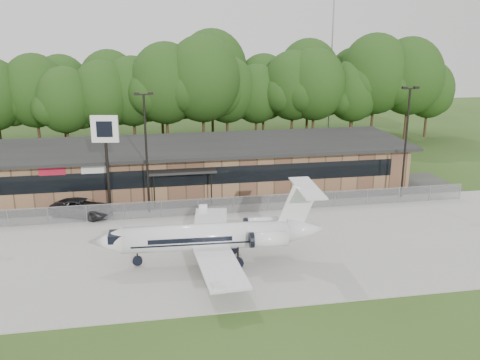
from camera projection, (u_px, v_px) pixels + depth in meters
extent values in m
plane|color=#2E4418|center=(243.00, 303.00, 30.76)|extent=(160.00, 160.00, 0.00)
cube|color=#9E9B93|center=(222.00, 247.00, 38.30)|extent=(64.00, 18.00, 0.08)
cube|color=#383835|center=(204.00, 198.00, 49.16)|extent=(50.00, 9.00, 0.06)
cube|color=#926D49|center=(198.00, 165.00, 52.86)|extent=(40.00, 10.00, 4.00)
cube|color=black|center=(204.00, 176.00, 48.04)|extent=(36.00, 0.08, 1.60)
cube|color=black|center=(198.00, 145.00, 51.79)|extent=(41.00, 11.50, 0.30)
cube|color=black|center=(182.00, 171.00, 46.95)|extent=(6.00, 1.60, 0.20)
cube|color=#B5162C|center=(52.00, 171.00, 45.46)|extent=(2.20, 0.06, 0.70)
cube|color=silver|center=(94.00, 169.00, 46.06)|extent=(2.20, 0.06, 0.70)
cube|color=gray|center=(210.00, 207.00, 44.71)|extent=(46.00, 0.03, 1.50)
cube|color=gray|center=(210.00, 198.00, 44.50)|extent=(46.00, 0.04, 0.04)
cylinder|color=gray|center=(332.00, 46.00, 76.39)|extent=(0.20, 0.20, 25.00)
cylinder|color=black|center=(147.00, 156.00, 44.08)|extent=(0.18, 0.18, 10.00)
cube|color=black|center=(144.00, 94.00, 42.66)|extent=(1.20, 0.12, 0.12)
cube|color=black|center=(136.00, 94.00, 42.55)|extent=(0.45, 0.30, 0.22)
cube|color=black|center=(150.00, 93.00, 42.74)|extent=(0.45, 0.30, 0.22)
cylinder|color=black|center=(405.00, 145.00, 48.05)|extent=(0.18, 0.18, 10.00)
cube|color=black|center=(410.00, 88.00, 46.63)|extent=(1.20, 0.12, 0.12)
cube|color=black|center=(405.00, 88.00, 46.52)|extent=(0.45, 0.30, 0.22)
cube|color=black|center=(416.00, 87.00, 46.71)|extent=(0.45, 0.30, 0.22)
cylinder|color=silver|center=(206.00, 238.00, 35.35)|extent=(10.94, 2.26, 1.74)
cone|color=silver|center=(106.00, 243.00, 34.53)|extent=(2.26, 1.84, 1.74)
cone|color=silver|center=(304.00, 230.00, 36.15)|extent=(2.47, 1.85, 1.74)
cube|color=silver|center=(220.00, 267.00, 32.14)|extent=(2.70, 6.63, 0.13)
cube|color=silver|center=(210.00, 225.00, 38.97)|extent=(2.70, 6.63, 0.13)
cylinder|color=silver|center=(268.00, 240.00, 34.51)|extent=(2.44, 1.09, 0.98)
cylinder|color=silver|center=(261.00, 225.00, 37.10)|extent=(2.44, 1.09, 0.98)
cube|color=silver|center=(297.00, 209.00, 35.64)|extent=(2.68, 0.28, 3.27)
cube|color=silver|center=(307.00, 189.00, 35.34)|extent=(1.65, 5.06, 0.11)
cube|color=black|center=(117.00, 238.00, 34.54)|extent=(1.15, 1.36, 0.54)
cube|color=black|center=(236.00, 256.00, 36.01)|extent=(1.00, 2.65, 0.76)
cylinder|color=black|center=(138.00, 262.00, 35.18)|extent=(0.68, 0.68, 0.24)
imported|color=#2E2D30|center=(83.00, 208.00, 44.42)|extent=(5.85, 4.56, 1.48)
cylinder|color=black|center=(108.00, 168.00, 44.08)|extent=(0.28, 0.28, 8.00)
cube|color=silver|center=(105.00, 129.00, 43.16)|extent=(2.21, 0.63, 2.20)
cube|color=black|center=(104.00, 129.00, 43.03)|extent=(1.29, 0.26, 1.30)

